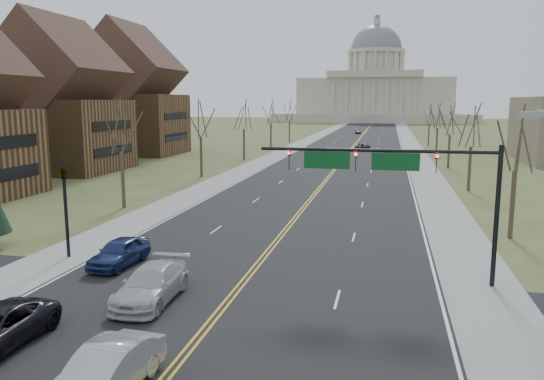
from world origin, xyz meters
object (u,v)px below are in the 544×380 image
at_px(signal_mast, 394,171).
at_px(signal_left, 65,197).
at_px(car_sb_inner_second, 151,284).
at_px(car_far_sb, 358,131).
at_px(car_sb_inner_lead, 105,372).
at_px(car_sb_outer_second, 119,252).
at_px(car_far_nb, 363,147).

bearing_deg(signal_mast, signal_left, 180.00).
height_order(car_sb_inner_second, car_far_sb, car_sb_inner_second).
bearing_deg(signal_left, car_sb_inner_second, -34.80).
relative_size(car_sb_inner_lead, car_sb_inner_second, 0.88).
bearing_deg(signal_left, car_sb_outer_second, -12.92).
distance_m(signal_left, car_far_nb, 77.14).
height_order(car_sb_outer_second, car_far_sb, car_sb_outer_second).
bearing_deg(car_far_sb, car_far_nb, -92.48).
relative_size(car_sb_inner_lead, car_far_sb, 1.19).
height_order(car_sb_inner_lead, car_sb_outer_second, car_sb_inner_lead).
xyz_separation_m(signal_left, car_far_nb, (13.85, 75.83, -3.01)).
bearing_deg(signal_mast, car_far_sb, 94.02).
bearing_deg(car_sb_inner_lead, car_sb_inner_second, 110.22).
distance_m(signal_left, car_sb_inner_lead, 17.06).
xyz_separation_m(signal_mast, car_sb_inner_second, (-10.96, -5.55, -4.94)).
distance_m(car_sb_outer_second, car_far_sb, 130.49).
height_order(signal_left, car_far_nb, signal_left).
bearing_deg(signal_mast, car_far_nb, 93.84).
height_order(signal_mast, car_far_nb, signal_mast).
bearing_deg(car_far_sb, car_sb_inner_second, -97.54).
relative_size(signal_mast, car_sb_inner_second, 2.18).
height_order(car_sb_outer_second, car_far_nb, car_sb_outer_second).
bearing_deg(car_far_nb, car_sb_inner_second, 93.30).
distance_m(car_far_nb, car_far_sb, 53.80).
distance_m(signal_left, car_far_sb, 129.88).
xyz_separation_m(signal_mast, car_sb_outer_second, (-15.10, -0.88, -4.97)).
xyz_separation_m(car_sb_outer_second, car_far_nb, (10.01, 76.71, -0.09)).
bearing_deg(car_sb_outer_second, car_far_nb, 86.53).
xyz_separation_m(signal_mast, car_far_nb, (-5.09, 75.83, -5.05)).
bearing_deg(signal_left, car_far_nb, 79.65).
relative_size(car_sb_outer_second, car_far_nb, 0.92).
bearing_deg(car_sb_inner_second, signal_mast, 25.00).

